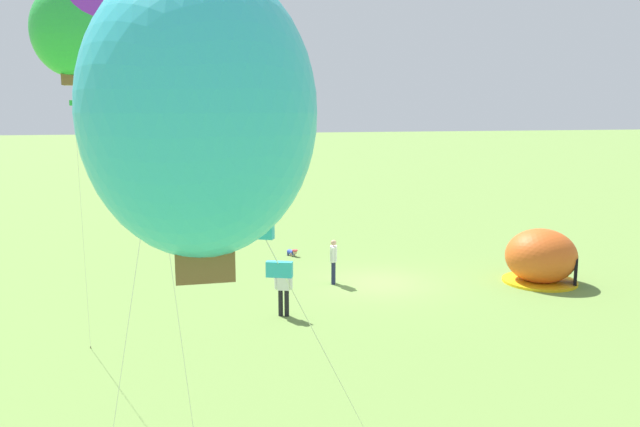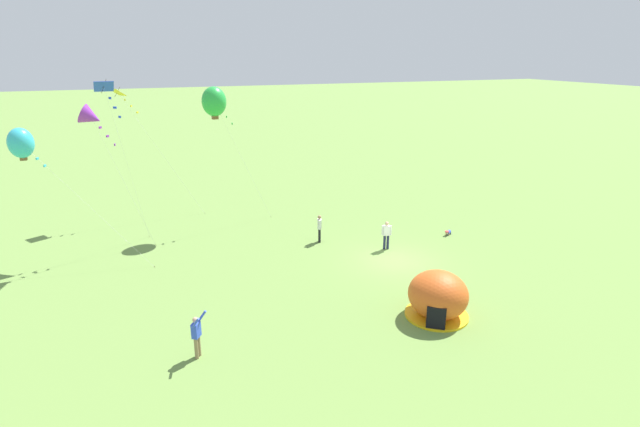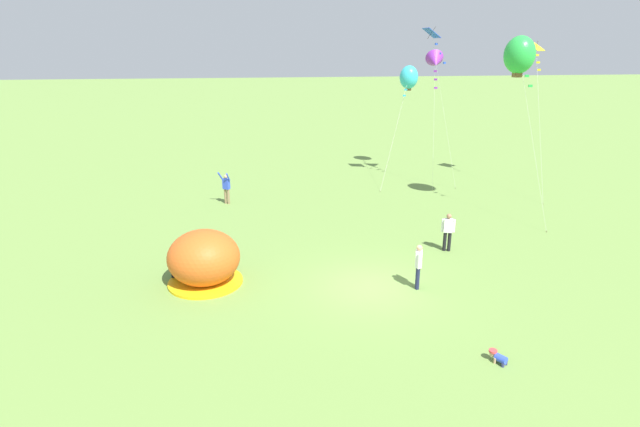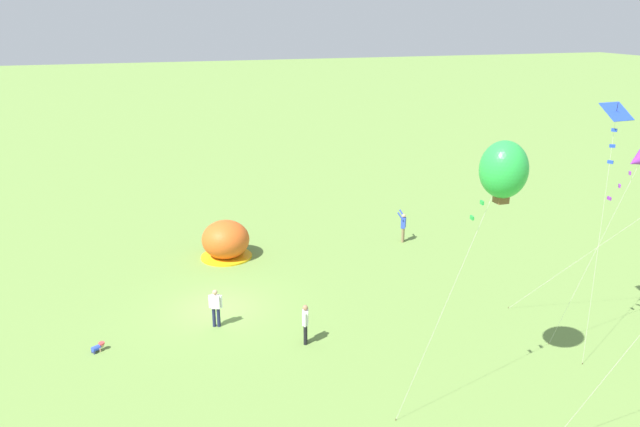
% 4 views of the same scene
% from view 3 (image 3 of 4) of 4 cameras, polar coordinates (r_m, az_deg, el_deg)
% --- Properties ---
extents(ground_plane, '(300.00, 300.00, 0.00)m').
position_cam_3_polar(ground_plane, '(18.96, 5.73, -8.40)').
color(ground_plane, olive).
extents(popup_tent, '(2.81, 2.81, 2.10)m').
position_cam_3_polar(popup_tent, '(19.30, -13.15, -5.06)').
color(popup_tent, '#D8591E').
rests_on(popup_tent, ground).
extents(toddler_crawling, '(0.43, 0.54, 0.32)m').
position_cam_3_polar(toddler_crawling, '(15.55, 19.68, -15.18)').
color(toddler_crawling, blue).
rests_on(toddler_crawling, ground).
extents(person_near_tent, '(0.56, 0.35, 1.72)m').
position_cam_3_polar(person_near_tent, '(22.50, 14.41, -1.86)').
color(person_near_tent, black).
rests_on(person_near_tent, ground).
extents(person_arms_raised, '(0.72, 0.67, 1.89)m').
position_cam_3_polar(person_arms_raised, '(29.06, -10.66, 3.00)').
color(person_arms_raised, '#8C7251').
rests_on(person_arms_raised, ground).
extents(person_with_toddler, '(0.35, 0.56, 1.72)m').
position_cam_3_polar(person_with_toddler, '(18.78, 11.18, -5.70)').
color(person_with_toddler, '#1E2347').
rests_on(person_with_toddler, ground).
extents(kite_blue, '(2.21, 2.03, 9.80)m').
position_cam_3_polar(kite_blue, '(32.72, 12.80, 18.97)').
color(kite_blue, silver).
rests_on(kite_blue, ground).
extents(kite_purple, '(1.44, 3.44, 8.50)m').
position_cam_3_polar(kite_purple, '(33.80, 13.02, 16.56)').
color(kite_purple, silver).
rests_on(kite_purple, ground).
extents(kite_yellow, '(1.95, 5.51, 8.99)m').
position_cam_3_polar(kite_yellow, '(34.97, 23.52, 16.62)').
color(kite_yellow, silver).
rests_on(kite_yellow, ground).
extents(kite_cyan, '(4.17, 6.52, 7.44)m').
position_cam_3_polar(kite_cyan, '(37.01, 10.12, 15.08)').
color(kite_cyan, silver).
rests_on(kite_cyan, ground).
extents(kite_green, '(1.54, 4.36, 9.15)m').
position_cam_3_polar(kite_green, '(28.14, 21.84, 16.47)').
color(kite_green, silver).
rests_on(kite_green, ground).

